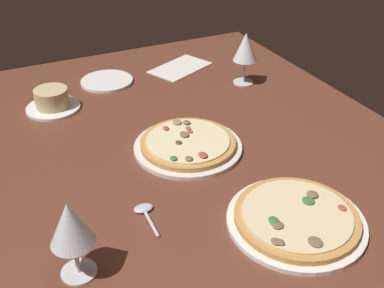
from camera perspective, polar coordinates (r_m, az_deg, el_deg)
dining_table at (r=110.47cm, az=0.73°, el=-2.86°), size 150.00×110.00×4.00cm
pizza_main at (r=112.67cm, az=-0.72°, el=-0.11°), size 26.47×26.47×3.36cm
pizza_side at (r=93.53cm, az=12.69°, el=-8.95°), size 27.16×27.16×3.35cm
ramekin_on_saucer at (r=135.79cm, az=-16.82°, el=5.11°), size 15.02×15.02×6.08cm
wine_glass_far at (r=78.07cm, az=-14.72°, el=-9.72°), size 7.52×7.52×15.45cm
wine_glass_near at (r=143.26cm, az=6.58°, el=11.57°), size 7.31×7.31×16.20cm
side_plate at (r=149.26cm, az=-10.42°, el=7.62°), size 16.23×16.23×0.90cm
paper_menu at (r=157.37cm, az=-1.47°, el=9.37°), size 19.33×23.32×0.30cm
spoon at (r=94.39cm, az=-5.76°, el=-8.32°), size 10.27×4.08×1.00cm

